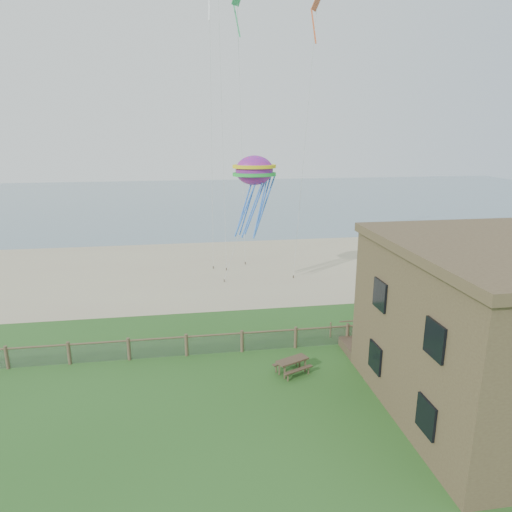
# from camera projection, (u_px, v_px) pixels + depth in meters

# --- Properties ---
(ground) EXTENTS (160.00, 160.00, 0.00)m
(ground) POSITION_uv_depth(u_px,v_px,m) (260.00, 417.00, 19.29)
(ground) COLOR #27541C
(ground) RESTS_ON ground
(sand_beach) EXTENTS (72.00, 20.00, 0.02)m
(sand_beach) POSITION_uv_depth(u_px,v_px,m) (219.00, 268.00, 40.26)
(sand_beach) COLOR tan
(sand_beach) RESTS_ON ground
(ocean) EXTENTS (160.00, 68.00, 0.02)m
(ocean) POSITION_uv_depth(u_px,v_px,m) (200.00, 199.00, 82.21)
(ocean) COLOR slate
(ocean) RESTS_ON ground
(chainlink_fence) EXTENTS (36.20, 0.20, 1.25)m
(chainlink_fence) POSITION_uv_depth(u_px,v_px,m) (242.00, 342.00, 24.86)
(chainlink_fence) COLOR brown
(chainlink_fence) RESTS_ON ground
(motel_deck) EXTENTS (15.00, 2.00, 0.50)m
(motel_deck) POSITION_uv_depth(u_px,v_px,m) (471.00, 339.00, 25.93)
(motel_deck) COLOR brown
(motel_deck) RESTS_ON ground
(picnic_table) EXTENTS (1.98, 1.77, 0.69)m
(picnic_table) POSITION_uv_depth(u_px,v_px,m) (292.00, 367.00, 22.68)
(picnic_table) COLOR brown
(picnic_table) RESTS_ON ground
(octopus_kite) EXTENTS (3.50, 2.85, 6.32)m
(octopus_kite) POSITION_uv_depth(u_px,v_px,m) (254.00, 194.00, 32.13)
(octopus_kite) COLOR #FF285E
(kite_red) EXTENTS (2.01, 1.82, 2.66)m
(kite_red) POSITION_uv_depth(u_px,v_px,m) (316.00, 16.00, 28.90)
(kite_red) COLOR #CD5324
(kite_green) EXTENTS (1.89, 1.90, 2.55)m
(kite_green) POSITION_uv_depth(u_px,v_px,m) (237.00, 10.00, 32.29)
(kite_green) COLOR #2EAE5D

